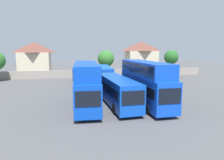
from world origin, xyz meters
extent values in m
plane|color=#4C4C4F|center=(0.00, 18.00, 0.00)|extent=(140.00, 140.00, 0.00)
cube|color=gray|center=(0.00, 25.42, 0.90)|extent=(56.00, 0.50, 1.80)
cube|color=#0C40BC|center=(-3.55, 0.21, 1.91)|extent=(3.13, 11.44, 3.10)
cube|color=black|center=(-3.85, -5.46, 2.28)|extent=(2.24, 0.20, 1.39)
cube|color=black|center=(-3.55, 0.21, 2.28)|extent=(3.13, 10.54, 0.98)
cube|color=#0C40BC|center=(-3.54, 0.49, 4.23)|extent=(3.05, 10.87, 1.54)
cube|color=black|center=(-3.54, 0.49, 4.23)|extent=(3.11, 10.31, 1.08)
cylinder|color=black|center=(-2.57, -3.35, 0.55)|extent=(0.36, 1.11, 1.10)
cylinder|color=black|center=(-4.90, -3.23, 0.55)|extent=(0.36, 1.11, 1.10)
cylinder|color=black|center=(-2.20, 3.65, 0.55)|extent=(0.36, 1.11, 1.10)
cylinder|color=black|center=(-4.53, 3.78, 0.55)|extent=(0.36, 1.11, 1.10)
cube|color=blue|center=(0.01, 0.32, 1.81)|extent=(3.03, 11.46, 2.90)
cube|color=black|center=(0.27, -5.37, 2.16)|extent=(2.22, 0.18, 1.31)
cube|color=black|center=(0.01, 0.32, 2.16)|extent=(3.03, 10.55, 0.91)
cylinder|color=black|center=(1.33, -3.15, 0.55)|extent=(0.35, 1.11, 1.10)
cylinder|color=black|center=(-0.99, -3.25, 0.55)|extent=(0.35, 1.11, 1.10)
cylinder|color=black|center=(1.01, 3.89, 0.55)|extent=(0.35, 1.11, 1.10)
cylinder|color=black|center=(-1.31, 3.78, 0.55)|extent=(0.35, 1.11, 1.10)
cube|color=blue|center=(3.39, -0.11, 1.95)|extent=(2.67, 12.00, 3.19)
cube|color=black|center=(3.48, -6.11, 2.33)|extent=(2.19, 0.11, 1.43)
cube|color=black|center=(3.39, -0.11, 2.33)|extent=(2.69, 11.04, 1.00)
cube|color=blue|center=(3.38, 0.18, 4.33)|extent=(2.61, 11.40, 1.57)
cube|color=black|center=(3.38, 0.18, 4.33)|extent=(2.69, 10.80, 1.10)
cylinder|color=black|center=(4.59, -3.80, 0.55)|extent=(0.32, 1.10, 1.10)
cylinder|color=black|center=(2.30, -3.84, 0.55)|extent=(0.32, 1.10, 1.10)
cylinder|color=black|center=(4.47, 3.61, 0.55)|extent=(0.32, 1.10, 1.10)
cylinder|color=black|center=(2.19, 3.57, 0.55)|extent=(0.32, 1.10, 1.10)
cube|color=blue|center=(-2.33, 15.47, 1.92)|extent=(2.82, 11.09, 3.12)
cube|color=black|center=(-2.12, 9.95, 2.29)|extent=(2.12, 0.16, 1.40)
cube|color=black|center=(-2.33, 15.47, 2.29)|extent=(2.82, 10.21, 0.98)
cylinder|color=black|center=(-1.09, 12.10, 0.55)|extent=(0.34, 1.11, 1.10)
cylinder|color=black|center=(-3.30, 12.02, 0.55)|extent=(0.34, 1.11, 1.10)
cylinder|color=black|center=(-1.35, 18.92, 0.55)|extent=(0.34, 1.11, 1.10)
cylinder|color=black|center=(-3.56, 18.84, 0.55)|extent=(0.34, 1.11, 1.10)
cube|color=blue|center=(0.97, 15.74, 1.84)|extent=(3.32, 11.88, 2.97)
cube|color=black|center=(0.55, 9.86, 2.20)|extent=(2.19, 0.24, 1.34)
cube|color=black|center=(0.97, 15.74, 2.20)|extent=(3.29, 10.95, 0.94)
cylinder|color=black|center=(1.85, 12.03, 0.55)|extent=(0.38, 1.12, 1.10)
cylinder|color=black|center=(-0.43, 12.19, 0.55)|extent=(0.38, 1.12, 1.10)
cylinder|color=black|center=(2.38, 19.28, 0.55)|extent=(0.38, 1.12, 1.10)
cylinder|color=black|center=(0.09, 19.45, 0.55)|extent=(0.38, 1.12, 1.10)
cube|color=beige|center=(-14.58, 34.28, 2.91)|extent=(7.77, 6.32, 5.82)
pyramid|color=brown|center=(-14.58, 34.28, 7.18)|extent=(8.16, 6.63, 2.72)
cube|color=beige|center=(15.37, 34.83, 3.09)|extent=(8.64, 6.07, 6.18)
pyramid|color=brown|center=(15.37, 34.83, 7.58)|extent=(9.07, 6.37, 2.81)
cylinder|color=brown|center=(3.52, 27.92, 1.42)|extent=(0.45, 0.45, 2.84)
sphere|color=#2D6B28|center=(3.52, 27.92, 4.30)|extent=(4.16, 4.16, 4.16)
cylinder|color=brown|center=(19.06, 23.42, 1.75)|extent=(0.59, 0.59, 3.49)
sphere|color=#235B23|center=(19.06, 23.42, 4.70)|extent=(3.45, 3.45, 3.45)
camera|label=1|loc=(-5.21, -22.47, 6.47)|focal=32.32mm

